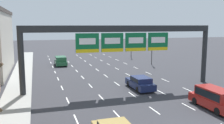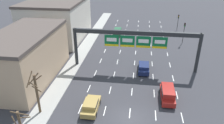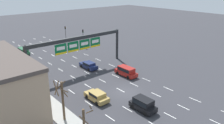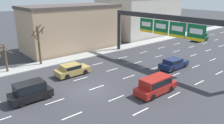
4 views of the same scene
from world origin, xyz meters
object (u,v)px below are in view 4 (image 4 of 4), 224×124
object	(u,v)px
suv_green	(200,37)
suv_black	(30,91)
car_gold	(72,69)
suv_red	(156,84)
tree_bare_closest	(39,43)
car_navy	(174,63)
sign_gantry	(170,26)
tree_bare_second	(5,56)

from	to	relation	value
suv_green	suv_black	size ratio (longest dim) A/B	1.09
suv_black	car_gold	distance (m)	7.31
suv_red	tree_bare_closest	bearing A→B (deg)	-162.17
car_navy	suv_black	bearing A→B (deg)	-100.66
suv_green	tree_bare_closest	size ratio (longest dim) A/B	0.77
car_navy	car_gold	world-z (taller)	car_gold
suv_black	suv_red	world-z (taller)	suv_black
sign_gantry	car_navy	xyz separation A→B (m)	(1.70, -0.97, -4.79)
suv_red	tree_bare_closest	size ratio (longest dim) A/B	0.87
suv_red	tree_bare_closest	world-z (taller)	tree_bare_closest
tree_bare_second	car_navy	bearing A→B (deg)	54.13
car_navy	suv_black	world-z (taller)	suv_black
suv_red	tree_bare_second	xyz separation A→B (m)	(-16.37, -10.04, 1.33)
sign_gantry	suv_green	world-z (taller)	sign_gantry
tree_bare_closest	tree_bare_second	size ratio (longest dim) A/B	1.20
car_gold	tree_bare_second	bearing A→B (deg)	-135.73
suv_black	tree_bare_closest	xyz separation A→B (m)	(-9.79, 5.14, 2.27)
suv_red	car_navy	bearing A→B (deg)	112.87
suv_black	suv_green	bearing A→B (deg)	95.07
suv_black	sign_gantry	bearing A→B (deg)	84.78
tree_bare_second	suv_black	bearing A→B (deg)	-2.68
sign_gantry	car_navy	bearing A→B (deg)	-29.61
car_gold	tree_bare_second	xyz separation A→B (m)	(-6.22, -6.06, 1.55)
suv_red	tree_bare_second	world-z (taller)	tree_bare_second
suv_green	car_navy	size ratio (longest dim) A/B	0.94
tree_bare_closest	tree_bare_second	xyz separation A→B (m)	(0.25, -4.70, -0.97)
car_gold	suv_green	bearing A→B (deg)	90.05
car_navy	suv_red	size ratio (longest dim) A/B	0.94
suv_red	sign_gantry	bearing A→B (deg)	119.53
sign_gantry	tree_bare_closest	size ratio (longest dim) A/B	3.95
car_gold	car_navy	bearing A→B (deg)	60.34
suv_black	suv_red	bearing A→B (deg)	56.94
tree_bare_second	car_gold	bearing A→B (deg)	44.27
tree_bare_closest	suv_black	bearing A→B (deg)	-27.70
car_navy	tree_bare_closest	distance (m)	18.96
suv_black	tree_bare_second	distance (m)	9.64
car_gold	suv_red	size ratio (longest dim) A/B	0.89
suv_red	car_gold	bearing A→B (deg)	-158.59
sign_gantry	suv_red	world-z (taller)	sign_gantry
suv_green	suv_black	xyz separation A→B (m)	(3.35, -37.77, 0.14)
suv_red	tree_bare_closest	distance (m)	17.61
car_navy	car_gold	distance (m)	13.74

